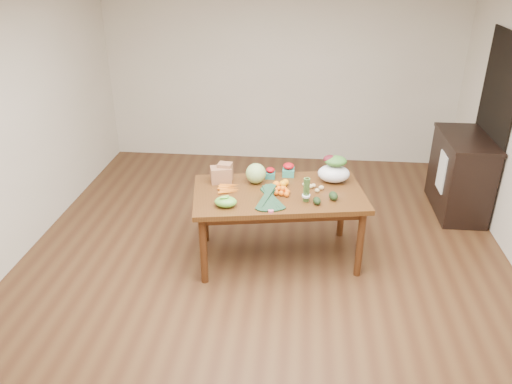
# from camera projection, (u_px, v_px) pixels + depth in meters

# --- Properties ---
(floor) EXTENTS (6.00, 6.00, 0.00)m
(floor) POSITION_uv_depth(u_px,v_px,m) (262.00, 272.00, 4.92)
(floor) COLOR #4F331B
(floor) RESTS_ON ground
(room_walls) EXTENTS (5.02, 6.02, 2.70)m
(room_walls) POSITION_uv_depth(u_px,v_px,m) (263.00, 144.00, 4.33)
(room_walls) COLOR silver
(room_walls) RESTS_ON floor
(dining_table) EXTENTS (1.78, 1.18, 0.75)m
(dining_table) POSITION_uv_depth(u_px,v_px,m) (278.00, 225.00, 5.01)
(dining_table) COLOR #4E2C12
(dining_table) RESTS_ON floor
(doorway_dark) EXTENTS (0.02, 1.00, 2.10)m
(doorway_dark) POSITION_uv_depth(u_px,v_px,m) (492.00, 127.00, 5.67)
(doorway_dark) COLOR black
(doorway_dark) RESTS_ON floor
(cabinet) EXTENTS (0.52, 1.02, 0.94)m
(cabinet) POSITION_uv_depth(u_px,v_px,m) (460.00, 174.00, 5.89)
(cabinet) COLOR black
(cabinet) RESTS_ON floor
(dish_towel) EXTENTS (0.02, 0.28, 0.45)m
(dish_towel) POSITION_uv_depth(u_px,v_px,m) (442.00, 172.00, 5.76)
(dish_towel) COLOR white
(dish_towel) RESTS_ON cabinet
(paper_bag) EXTENTS (0.31, 0.27, 0.19)m
(paper_bag) POSITION_uv_depth(u_px,v_px,m) (221.00, 173.00, 5.01)
(paper_bag) COLOR #9D6D46
(paper_bag) RESTS_ON dining_table
(cabbage) EXTENTS (0.20, 0.20, 0.20)m
(cabbage) POSITION_uv_depth(u_px,v_px,m) (256.00, 173.00, 4.99)
(cabbage) COLOR #96B267
(cabbage) RESTS_ON dining_table
(strawberry_basket_a) EXTENTS (0.11, 0.11, 0.09)m
(strawberry_basket_a) POSITION_uv_depth(u_px,v_px,m) (270.00, 174.00, 5.12)
(strawberry_basket_a) COLOR #B80C16
(strawberry_basket_a) RESTS_ON dining_table
(strawberry_basket_b) EXTENTS (0.14, 0.14, 0.11)m
(strawberry_basket_b) POSITION_uv_depth(u_px,v_px,m) (288.00, 171.00, 5.16)
(strawberry_basket_b) COLOR red
(strawberry_basket_b) RESTS_ON dining_table
(orange_a) EXTENTS (0.07, 0.07, 0.07)m
(orange_a) POSITION_uv_depth(u_px,v_px,m) (276.00, 185.00, 4.90)
(orange_a) COLOR #FD610F
(orange_a) RESTS_ON dining_table
(orange_b) EXTENTS (0.07, 0.07, 0.07)m
(orange_b) POSITION_uv_depth(u_px,v_px,m) (285.00, 182.00, 4.96)
(orange_b) COLOR orange
(orange_b) RESTS_ON dining_table
(orange_c) EXTENTS (0.07, 0.07, 0.07)m
(orange_c) POSITION_uv_depth(u_px,v_px,m) (283.00, 184.00, 4.92)
(orange_c) COLOR orange
(orange_c) RESTS_ON dining_table
(mandarin_cluster) EXTENTS (0.21, 0.21, 0.08)m
(mandarin_cluster) POSITION_uv_depth(u_px,v_px,m) (283.00, 190.00, 4.79)
(mandarin_cluster) COLOR orange
(mandarin_cluster) RESTS_ON dining_table
(carrots) EXTENTS (0.25, 0.25, 0.03)m
(carrots) POSITION_uv_depth(u_px,v_px,m) (228.00, 188.00, 4.88)
(carrots) COLOR orange
(carrots) RESTS_ON dining_table
(snap_pea_bag) EXTENTS (0.21, 0.16, 0.09)m
(snap_pea_bag) POSITION_uv_depth(u_px,v_px,m) (226.00, 202.00, 4.55)
(snap_pea_bag) COLOR #69A738
(snap_pea_bag) RESTS_ON dining_table
(kale_bunch) EXTENTS (0.38, 0.45, 0.16)m
(kale_bunch) POSITION_uv_depth(u_px,v_px,m) (270.00, 199.00, 4.53)
(kale_bunch) COLOR black
(kale_bunch) RESTS_ON dining_table
(asparagus_bundle) EXTENTS (0.10, 0.13, 0.26)m
(asparagus_bundle) POSITION_uv_depth(u_px,v_px,m) (306.00, 190.00, 4.60)
(asparagus_bundle) COLOR #53813B
(asparagus_bundle) RESTS_ON dining_table
(potato_a) EXTENTS (0.05, 0.05, 0.04)m
(potato_a) POSITION_uv_depth(u_px,v_px,m) (310.00, 186.00, 4.91)
(potato_a) COLOR #D2C779
(potato_a) RESTS_ON dining_table
(potato_b) EXTENTS (0.05, 0.04, 0.04)m
(potato_b) POSITION_uv_depth(u_px,v_px,m) (317.00, 190.00, 4.83)
(potato_b) COLOR #DDC97F
(potato_b) RESTS_ON dining_table
(potato_c) EXTENTS (0.05, 0.04, 0.04)m
(potato_c) POSITION_uv_depth(u_px,v_px,m) (314.00, 186.00, 4.92)
(potato_c) COLOR tan
(potato_c) RESTS_ON dining_table
(potato_d) EXTENTS (0.04, 0.04, 0.04)m
(potato_d) POSITION_uv_depth(u_px,v_px,m) (304.00, 184.00, 4.95)
(potato_d) COLOR tan
(potato_d) RESTS_ON dining_table
(potato_e) EXTENTS (0.05, 0.05, 0.05)m
(potato_e) POSITION_uv_depth(u_px,v_px,m) (321.00, 188.00, 4.87)
(potato_e) COLOR #DBC37E
(potato_e) RESTS_ON dining_table
(avocado_a) EXTENTS (0.10, 0.12, 0.07)m
(avocado_a) POSITION_uv_depth(u_px,v_px,m) (317.00, 201.00, 4.60)
(avocado_a) COLOR black
(avocado_a) RESTS_ON dining_table
(avocado_b) EXTENTS (0.11, 0.14, 0.08)m
(avocado_b) POSITION_uv_depth(u_px,v_px,m) (333.00, 196.00, 4.68)
(avocado_b) COLOR black
(avocado_b) RESTS_ON dining_table
(salad_bag) EXTENTS (0.36, 0.29, 0.25)m
(salad_bag) POSITION_uv_depth(u_px,v_px,m) (334.00, 170.00, 5.00)
(salad_bag) COLOR white
(salad_bag) RESTS_ON dining_table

